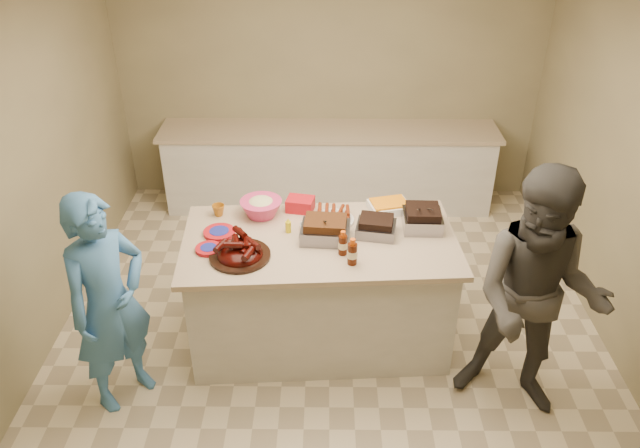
{
  "coord_description": "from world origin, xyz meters",
  "views": [
    {
      "loc": [
        -0.04,
        -3.95,
        3.51
      ],
      "look_at": [
        -0.07,
        0.0,
        1.07
      ],
      "focal_mm": 35.0,
      "sensor_mm": 36.0,
      "label": 1
    }
  ],
  "objects_px": {
    "mustard_bottle": "(288,232)",
    "coleslaw_bowl": "(262,215)",
    "bbq_bottle_a": "(343,254)",
    "plastic_cup": "(219,215)",
    "guest_blue": "(129,392)",
    "bbq_bottle_b": "(352,263)",
    "guest_gray": "(514,399)",
    "roasting_pan": "(422,227)",
    "island": "(320,337)",
    "rib_platter": "(240,257)"
  },
  "relations": [
    {
      "from": "bbq_bottle_b",
      "to": "guest_gray",
      "type": "relative_size",
      "value": 0.11
    },
    {
      "from": "guest_gray",
      "to": "mustard_bottle",
      "type": "bearing_deg",
      "value": 176.14
    },
    {
      "from": "coleslaw_bowl",
      "to": "rib_platter",
      "type": "bearing_deg",
      "value": -100.02
    },
    {
      "from": "coleslaw_bowl",
      "to": "plastic_cup",
      "type": "height_order",
      "value": "coleslaw_bowl"
    },
    {
      "from": "rib_platter",
      "to": "plastic_cup",
      "type": "distance_m",
      "value": 0.62
    },
    {
      "from": "rib_platter",
      "to": "guest_gray",
      "type": "relative_size",
      "value": 0.24
    },
    {
      "from": "bbq_bottle_a",
      "to": "guest_blue",
      "type": "xyz_separation_m",
      "value": [
        -1.59,
        -0.42,
        -0.97
      ]
    },
    {
      "from": "plastic_cup",
      "to": "roasting_pan",
      "type": "bearing_deg",
      "value": -6.01
    },
    {
      "from": "bbq_bottle_b",
      "to": "mustard_bottle",
      "type": "xyz_separation_m",
      "value": [
        -0.47,
        0.41,
        0.0
      ]
    },
    {
      "from": "roasting_pan",
      "to": "guest_blue",
      "type": "distance_m",
      "value": 2.53
    },
    {
      "from": "rib_platter",
      "to": "plastic_cup",
      "type": "bearing_deg",
      "value": 112.28
    },
    {
      "from": "roasting_pan",
      "to": "bbq_bottle_b",
      "type": "relative_size",
      "value": 1.43
    },
    {
      "from": "plastic_cup",
      "to": "mustard_bottle",
      "type": "bearing_deg",
      "value": -23.27
    },
    {
      "from": "bbq_bottle_a",
      "to": "mustard_bottle",
      "type": "distance_m",
      "value": 0.5
    },
    {
      "from": "plastic_cup",
      "to": "guest_gray",
      "type": "xyz_separation_m",
      "value": [
        2.24,
        -0.99,
        -0.97
      ]
    },
    {
      "from": "mustard_bottle",
      "to": "guest_blue",
      "type": "relative_size",
      "value": 0.07
    },
    {
      "from": "bbq_bottle_b",
      "to": "guest_gray",
      "type": "bearing_deg",
      "value": -15.87
    },
    {
      "from": "island",
      "to": "guest_gray",
      "type": "distance_m",
      "value": 1.58
    },
    {
      "from": "bbq_bottle_a",
      "to": "bbq_bottle_b",
      "type": "relative_size",
      "value": 0.93
    },
    {
      "from": "coleslaw_bowl",
      "to": "plastic_cup",
      "type": "distance_m",
      "value": 0.34
    },
    {
      "from": "bbq_bottle_a",
      "to": "mustard_bottle",
      "type": "bearing_deg",
      "value": 144.61
    },
    {
      "from": "mustard_bottle",
      "to": "roasting_pan",
      "type": "bearing_deg",
      "value": 4.24
    },
    {
      "from": "plastic_cup",
      "to": "guest_blue",
      "type": "bearing_deg",
      "value": -122.93
    },
    {
      "from": "rib_platter",
      "to": "mustard_bottle",
      "type": "bearing_deg",
      "value": 45.64
    },
    {
      "from": "plastic_cup",
      "to": "bbq_bottle_b",
      "type": "bearing_deg",
      "value": -32.18
    },
    {
      "from": "roasting_pan",
      "to": "mustard_bottle",
      "type": "distance_m",
      "value": 1.02
    },
    {
      "from": "island",
      "to": "guest_blue",
      "type": "bearing_deg",
      "value": -160.26
    },
    {
      "from": "mustard_bottle",
      "to": "guest_blue",
      "type": "height_order",
      "value": "mustard_bottle"
    },
    {
      "from": "bbq_bottle_a",
      "to": "guest_gray",
      "type": "relative_size",
      "value": 0.1
    },
    {
      "from": "mustard_bottle",
      "to": "coleslaw_bowl",
      "type": "bearing_deg",
      "value": 132.77
    },
    {
      "from": "island",
      "to": "guest_blue",
      "type": "relative_size",
      "value": 1.23
    },
    {
      "from": "rib_platter",
      "to": "guest_gray",
      "type": "xyz_separation_m",
      "value": [
        2.01,
        -0.42,
        -0.97
      ]
    },
    {
      "from": "mustard_bottle",
      "to": "bbq_bottle_b",
      "type": "bearing_deg",
      "value": -40.97
    },
    {
      "from": "roasting_pan",
      "to": "island",
      "type": "bearing_deg",
      "value": -166.21
    },
    {
      "from": "guest_gray",
      "to": "bbq_bottle_a",
      "type": "bearing_deg",
      "value": -179.74
    },
    {
      "from": "bbq_bottle_a",
      "to": "guest_blue",
      "type": "height_order",
      "value": "bbq_bottle_a"
    },
    {
      "from": "guest_blue",
      "to": "plastic_cup",
      "type": "bearing_deg",
      "value": 5.86
    },
    {
      "from": "roasting_pan",
      "to": "plastic_cup",
      "type": "relative_size",
      "value": 2.9
    },
    {
      "from": "roasting_pan",
      "to": "coleslaw_bowl",
      "type": "bearing_deg",
      "value": 173.86
    },
    {
      "from": "mustard_bottle",
      "to": "guest_gray",
      "type": "relative_size",
      "value": 0.06
    },
    {
      "from": "roasting_pan",
      "to": "plastic_cup",
      "type": "bearing_deg",
      "value": 175.52
    },
    {
      "from": "roasting_pan",
      "to": "guest_blue",
      "type": "xyz_separation_m",
      "value": [
        -2.2,
        -0.78,
        -0.97
      ]
    },
    {
      "from": "plastic_cup",
      "to": "island",
      "type": "bearing_deg",
      "value": -22.68
    },
    {
      "from": "island",
      "to": "roasting_pan",
      "type": "height_order",
      "value": "roasting_pan"
    },
    {
      "from": "island",
      "to": "bbq_bottle_a",
      "type": "bearing_deg",
      "value": -53.28
    },
    {
      "from": "roasting_pan",
      "to": "coleslaw_bowl",
      "type": "xyz_separation_m",
      "value": [
        -1.25,
        0.17,
        0.0
      ]
    },
    {
      "from": "bbq_bottle_b",
      "to": "coleslaw_bowl",
      "type": "bearing_deg",
      "value": 136.85
    },
    {
      "from": "island",
      "to": "roasting_pan",
      "type": "bearing_deg",
      "value": 8.66
    },
    {
      "from": "bbq_bottle_a",
      "to": "plastic_cup",
      "type": "distance_m",
      "value": 1.11
    },
    {
      "from": "island",
      "to": "coleslaw_bowl",
      "type": "relative_size",
      "value": 6.2
    }
  ]
}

